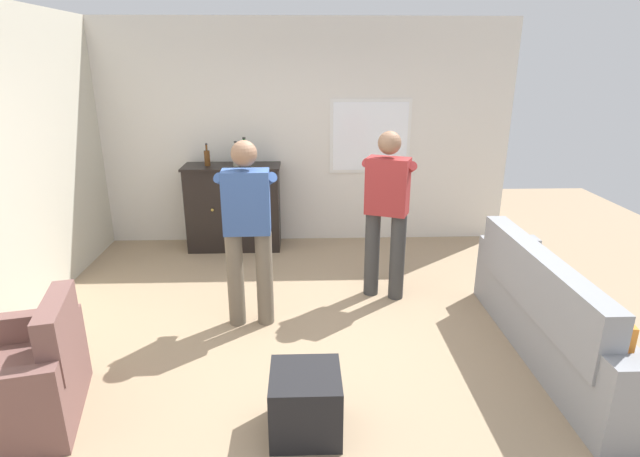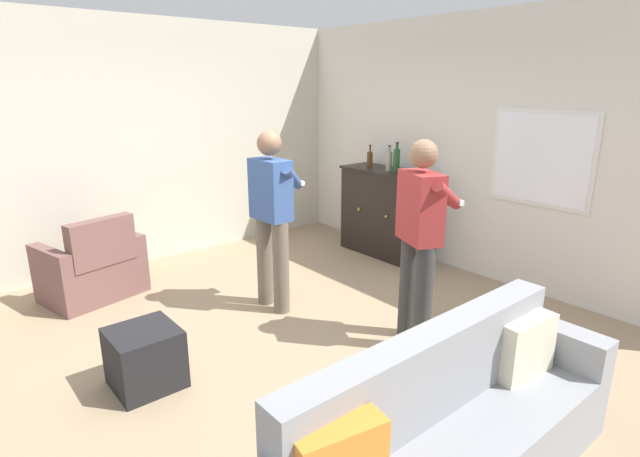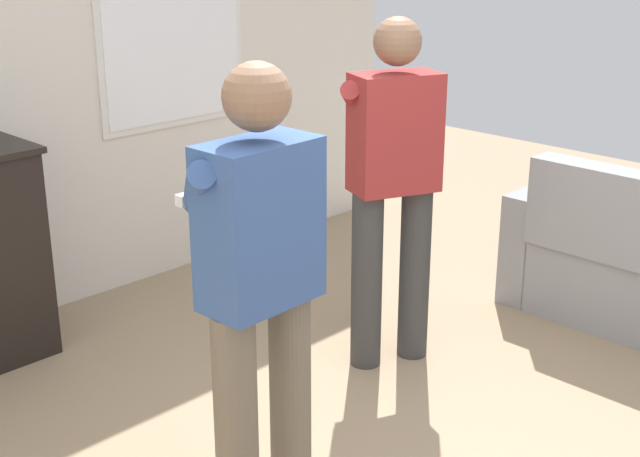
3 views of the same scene
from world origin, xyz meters
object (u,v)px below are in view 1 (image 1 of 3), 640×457
object	(u,v)px
couch	(553,318)
bottle_wine_green	(245,154)
ottoman	(306,402)
bottle_liquor_amber	(236,156)
person_standing_right	(387,208)
bottle_spirits_clear	(207,157)
person_standing_left	(248,226)
sideboard_cabinet	(234,207)
armchair	(30,381)

from	to	relation	value
couch	bottle_wine_green	size ratio (longest dim) A/B	6.63
couch	ottoman	size ratio (longest dim) A/B	5.10
bottle_wine_green	bottle_liquor_amber	distance (m)	0.11
bottle_wine_green	person_standing_right	bearing A→B (deg)	-42.76
bottle_liquor_amber	bottle_wine_green	bearing A→B (deg)	7.77
bottle_spirits_clear	ottoman	size ratio (longest dim) A/B	0.61
ottoman	person_standing_left	bearing A→B (deg)	108.56
couch	person_standing_left	size ratio (longest dim) A/B	1.37
sideboard_cabinet	bottle_liquor_amber	distance (m)	0.66
armchair	person_standing_right	bearing A→B (deg)	33.85
couch	person_standing_left	distance (m)	2.63
person_standing_left	person_standing_right	distance (m)	1.40
armchair	ottoman	world-z (taller)	armchair
sideboard_cabinet	person_standing_left	distance (m)	2.03
bottle_wine_green	person_standing_right	distance (m)	2.09
couch	armchair	distance (m)	3.87
sideboard_cabinet	armchair	bearing A→B (deg)	-106.49
bottle_liquor_amber	ottoman	size ratio (longest dim) A/B	0.67
bottle_spirits_clear	person_standing_left	xyz separation A→B (m)	(0.68, -1.94, -0.24)
armchair	bottle_liquor_amber	xyz separation A→B (m)	(1.02, 3.16, 0.91)
armchair	ottoman	xyz separation A→B (m)	(1.82, -0.19, -0.07)
ottoman	person_standing_right	distance (m)	2.24
sideboard_cabinet	ottoman	distance (m)	3.52
armchair	person_standing_left	xyz separation A→B (m)	(1.34, 1.26, 0.65)
bottle_wine_green	armchair	bearing A→B (deg)	-109.44
couch	bottle_liquor_amber	bearing A→B (deg)	137.75
armchair	bottle_liquor_amber	world-z (taller)	bottle_liquor_amber
couch	armchair	xyz separation A→B (m)	(-3.82, -0.62, -0.05)
bottle_liquor_amber	person_standing_left	world-z (taller)	person_standing_left
bottle_liquor_amber	bottle_spirits_clear	xyz separation A→B (m)	(-0.36, 0.04, -0.02)
sideboard_cabinet	person_standing_left	size ratio (longest dim) A/B	0.71
bottle_wine_green	bottle_spirits_clear	size ratio (longest dim) A/B	1.27
sideboard_cabinet	bottle_spirits_clear	bearing A→B (deg)	-178.74
couch	bottle_wine_green	distance (m)	3.82
sideboard_cabinet	ottoman	xyz separation A→B (m)	(0.88, -3.40, -0.32)
couch	bottle_spirits_clear	size ratio (longest dim) A/B	8.42
bottle_wine_green	ottoman	xyz separation A→B (m)	(0.70, -3.37, -1.00)
sideboard_cabinet	bottle_spirits_clear	distance (m)	0.70
armchair	bottle_spirits_clear	xyz separation A→B (m)	(0.66, 3.20, 0.89)
couch	ottoman	bearing A→B (deg)	-157.88
armchair	person_standing_left	world-z (taller)	person_standing_left
person_standing_left	bottle_wine_green	bearing A→B (deg)	96.49
bottle_spirits_clear	ottoman	distance (m)	3.71
sideboard_cabinet	person_standing_left	xyz separation A→B (m)	(0.39, -1.95, 0.40)
person_standing_left	bottle_spirits_clear	bearing A→B (deg)	109.26
armchair	bottle_wine_green	size ratio (longest dim) A/B	2.89
armchair	ottoman	distance (m)	1.84
person_standing_left	person_standing_right	world-z (taller)	same
person_standing_left	sideboard_cabinet	bearing A→B (deg)	101.31
person_standing_left	person_standing_right	xyz separation A→B (m)	(1.30, 0.51, 0.00)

